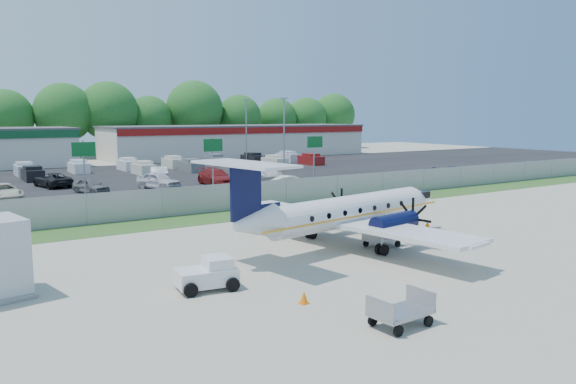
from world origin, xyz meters
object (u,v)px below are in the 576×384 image
baggage_cart_near (401,311)px  baggage_cart_far (382,238)px  pushback_tug (209,274)px  aircraft (346,212)px

baggage_cart_near → baggage_cart_far: 11.37m
pushback_tug → baggage_cart_near: size_ratio=1.18×
aircraft → pushback_tug: (-9.23, -2.84, -1.26)m
aircraft → pushback_tug: bearing=-162.9°
pushback_tug → baggage_cart_far: pushback_tug is taller
aircraft → baggage_cart_far: size_ratio=8.24×
baggage_cart_near → baggage_cart_far: (7.17, 8.82, -0.04)m
aircraft → baggage_cart_near: bearing=-119.4°
baggage_cart_near → baggage_cart_far: bearing=50.9°
pushback_tug → baggage_cart_near: bearing=-63.1°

